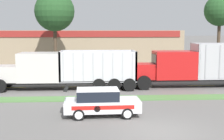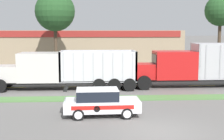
% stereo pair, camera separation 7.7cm
% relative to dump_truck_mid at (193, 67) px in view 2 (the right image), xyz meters
% --- Properties ---
extents(ground_plane, '(600.00, 600.00, 0.00)m').
position_rel_dump_truck_mid_xyz_m(ground_plane, '(-5.27, -11.48, -1.66)').
color(ground_plane, slate).
extents(grass_verge, '(120.00, 1.58, 0.06)m').
position_rel_dump_truck_mid_xyz_m(grass_verge, '(-5.27, -4.21, -1.63)').
color(grass_verge, '#517F42').
rests_on(grass_verge, ground_plane).
extents(centre_line_2, '(2.40, 0.14, 0.01)m').
position_rel_dump_truck_mid_xyz_m(centre_line_2, '(-15.19, 0.58, -1.65)').
color(centre_line_2, yellow).
rests_on(centre_line_2, ground_plane).
extents(centre_line_3, '(2.40, 0.14, 0.01)m').
position_rel_dump_truck_mid_xyz_m(centre_line_3, '(-9.79, 0.58, -1.65)').
color(centre_line_3, yellow).
rests_on(centre_line_3, ground_plane).
extents(centre_line_4, '(2.40, 0.14, 0.01)m').
position_rel_dump_truck_mid_xyz_m(centre_line_4, '(-4.39, 0.58, -1.65)').
color(centre_line_4, yellow).
rests_on(centre_line_4, ground_plane).
extents(centre_line_5, '(2.40, 0.14, 0.01)m').
position_rel_dump_truck_mid_xyz_m(centre_line_5, '(1.01, 0.58, -1.65)').
color(centre_line_5, yellow).
rests_on(centre_line_5, ground_plane).
extents(dump_truck_mid, '(12.39, 2.56, 3.67)m').
position_rel_dump_truck_mid_xyz_m(dump_truck_mid, '(0.00, 0.00, 0.00)').
color(dump_truck_mid, black).
rests_on(dump_truck_mid, ground_plane).
extents(dump_truck_trail, '(11.91, 2.80, 3.10)m').
position_rel_dump_truck_mid_xyz_m(dump_truck_trail, '(-11.75, -0.33, -0.13)').
color(dump_truck_trail, black).
rests_on(dump_truck_trail, ground_plane).
extents(rally_car, '(4.20, 1.95, 1.56)m').
position_rel_dump_truck_mid_xyz_m(rally_car, '(-7.95, -8.59, -0.87)').
color(rally_car, white).
rests_on(rally_car, ground_plane).
extents(store_building_backdrop, '(24.71, 12.10, 4.78)m').
position_rel_dump_truck_mid_xyz_m(store_building_backdrop, '(-8.90, 20.14, 0.73)').
color(store_building_backdrop, '#9E896B').
rests_on(store_building_backdrop, ground_plane).
extents(tree_behind_left, '(4.26, 4.26, 9.97)m').
position_rel_dump_truck_mid_xyz_m(tree_behind_left, '(-12.41, 8.61, 5.52)').
color(tree_behind_left, '#473828').
rests_on(tree_behind_left, ground_plane).
extents(tree_behind_centre, '(4.01, 4.01, 10.31)m').
position_rel_dump_truck_mid_xyz_m(tree_behind_centre, '(8.01, 14.24, 6.01)').
color(tree_behind_centre, '#473828').
rests_on(tree_behind_centre, ground_plane).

